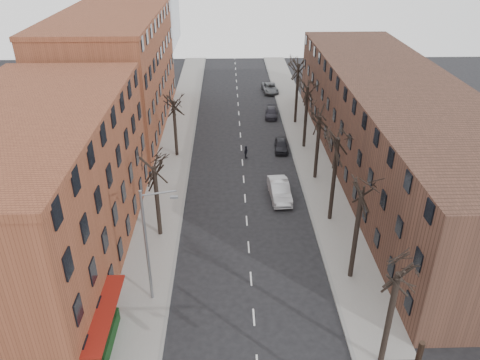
{
  "coord_description": "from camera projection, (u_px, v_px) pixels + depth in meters",
  "views": [
    {
      "loc": [
        -1.62,
        -15.7,
        23.63
      ],
      "look_at": [
        -0.6,
        20.45,
        4.0
      ],
      "focal_mm": 35.0,
      "sensor_mm": 36.0,
      "label": 1
    }
  ],
  "objects": [
    {
      "name": "building_right",
      "position": [
        394.0,
        127.0,
        49.47
      ],
      "size": [
        12.0,
        50.0,
        10.0
      ],
      "primitive_type": "cube",
      "color": "#4B2E23",
      "rests_on": "ground"
    },
    {
      "name": "parked_car_far",
      "position": [
        270.0,
        88.0,
        75.5
      ],
      "size": [
        2.64,
        5.13,
        1.38
      ],
      "primitive_type": "imported",
      "rotation": [
        0.0,
        0.0,
        0.07
      ],
      "color": "#5B5F63",
      "rests_on": "ground"
    },
    {
      "name": "tree_left_b",
      "position": [
        177.0,
        156.0,
        54.79
      ],
      "size": [
        5.2,
        5.2,
        9.5
      ],
      "primitive_type": null,
      "color": "black",
      "rests_on": "ground"
    },
    {
      "name": "sidewalk_right",
      "position": [
        308.0,
        150.0,
        56.02
      ],
      "size": [
        4.0,
        90.0,
        0.15
      ],
      "primitive_type": "cube",
      "color": "gray",
      "rests_on": "ground"
    },
    {
      "name": "parked_car_near",
      "position": [
        281.0,
        145.0,
        55.82
      ],
      "size": [
        1.82,
        4.02,
        1.34
      ],
      "primitive_type": "imported",
      "rotation": [
        0.0,
        0.0,
        -0.06
      ],
      "color": "black",
      "rests_on": "ground"
    },
    {
      "name": "tree_right_c",
      "position": [
        329.0,
        219.0,
        42.87
      ],
      "size": [
        5.2,
        5.2,
        11.6
      ],
      "primitive_type": null,
      "color": "black",
      "rests_on": "ground"
    },
    {
      "name": "hedge",
      "position": [
        104.0,
        348.0,
        28.95
      ],
      "size": [
        0.8,
        6.0,
        1.0
      ],
      "primitive_type": "cube",
      "color": "#133616",
      "rests_on": "sidewalk_left"
    },
    {
      "name": "streetlight",
      "position": [
        149.0,
        242.0,
        31.33
      ],
      "size": [
        2.45,
        0.22,
        9.03
      ],
      "color": "slate",
      "rests_on": "ground"
    },
    {
      "name": "silver_sedan",
      "position": [
        280.0,
        190.0,
        45.88
      ],
      "size": [
        2.12,
        5.32,
        1.72
      ],
      "primitive_type": "imported",
      "rotation": [
        0.0,
        0.0,
        0.06
      ],
      "color": "#B1B3B8",
      "rests_on": "ground"
    },
    {
      "name": "parked_car_mid",
      "position": [
        271.0,
        113.0,
        65.7
      ],
      "size": [
        2.11,
        4.34,
        1.22
      ],
      "primitive_type": "imported",
      "rotation": [
        0.0,
        0.0,
        -0.1
      ],
      "color": "#222129",
      "rests_on": "ground"
    },
    {
      "name": "tree_right_e",
      "position": [
        304.0,
        147.0,
        56.92
      ],
      "size": [
        5.2,
        5.2,
        10.8
      ],
      "primitive_type": null,
      "color": "black",
      "rests_on": "ground"
    },
    {
      "name": "building_left_far",
      "position": [
        115.0,
        74.0,
        60.03
      ],
      "size": [
        12.0,
        28.0,
        14.0
      ],
      "primitive_type": "cube",
      "color": "brown",
      "rests_on": "ground"
    },
    {
      "name": "pedestrian_crossing",
      "position": [
        246.0,
        152.0,
        53.9
      ],
      "size": [
        0.69,
        0.97,
        1.52
      ],
      "primitive_type": "imported",
      "rotation": [
        0.0,
        0.0,
        1.17
      ],
      "color": "black",
      "rests_on": "ground"
    },
    {
      "name": "sidewalk_left",
      "position": [
        175.0,
        152.0,
        55.62
      ],
      "size": [
        4.0,
        90.0,
        0.15
      ],
      "primitive_type": "cube",
      "color": "gray",
      "rests_on": "ground"
    },
    {
      "name": "tree_right_b",
      "position": [
        350.0,
        277.0,
        35.84
      ],
      "size": [
        5.2,
        5.2,
        10.8
      ],
      "primitive_type": null,
      "color": "black",
      "rests_on": "ground"
    },
    {
      "name": "tree_right_d",
      "position": [
        315.0,
        178.0,
        49.89
      ],
      "size": [
        5.2,
        5.2,
        10.0
      ],
      "primitive_type": null,
      "color": "black",
      "rests_on": "ground"
    },
    {
      "name": "building_left_near",
      "position": [
        37.0,
        194.0,
        35.03
      ],
      "size": [
        12.0,
        26.0,
        12.0
      ],
      "primitive_type": "cube",
      "color": "brown",
      "rests_on": "ground"
    },
    {
      "name": "tree_right_f",
      "position": [
        295.0,
        123.0,
        63.95
      ],
      "size": [
        5.2,
        5.2,
        11.6
      ],
      "primitive_type": null,
      "color": "black",
      "rests_on": "ground"
    },
    {
      "name": "awning_left",
      "position": [
        110.0,
        343.0,
        30.14
      ],
      "size": [
        1.2,
        7.0,
        0.15
      ],
      "primitive_type": "cube",
      "color": "maroon",
      "rests_on": "ground"
    },
    {
      "name": "tree_left_a",
      "position": [
        161.0,
        235.0,
        40.73
      ],
      "size": [
        5.2,
        5.2,
        9.5
      ],
      "primitive_type": null,
      "color": "black",
      "rests_on": "ground"
    }
  ]
}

